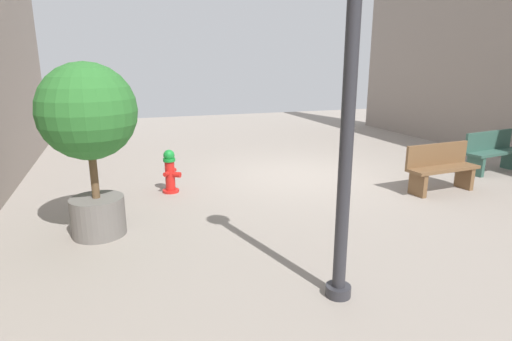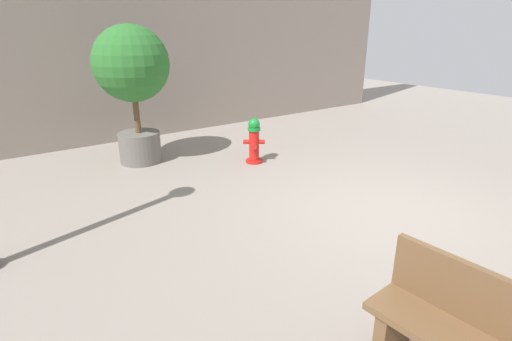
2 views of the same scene
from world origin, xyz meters
The scene contains 3 objects.
ground_plane centered at (0.00, 0.00, 0.00)m, with size 23.40×23.40×0.00m, color gray.
fire_hydrant centered at (2.97, 0.28, 0.43)m, with size 0.38×0.38×0.86m.
planter_tree centered at (4.28, 2.04, 1.65)m, with size 1.36×1.36×2.52m.
Camera 2 is at (-2.89, 4.37, 2.47)m, focal length 27.49 mm.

